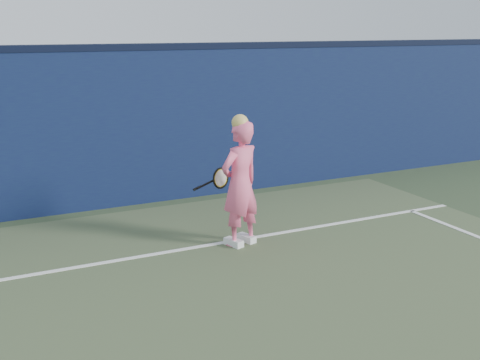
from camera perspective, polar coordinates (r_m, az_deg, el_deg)
backstop_wall at (r=9.82m, az=-15.83°, el=4.33°), size 24.00×0.40×2.50m
wall_cap at (r=9.69m, az=-16.37°, el=11.92°), size 24.00×0.42×0.10m
player at (r=7.95m, az=-0.00°, el=-0.31°), size 0.71×0.58×1.77m
racket at (r=8.24m, az=-2.02°, el=0.10°), size 0.57×0.16×0.30m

